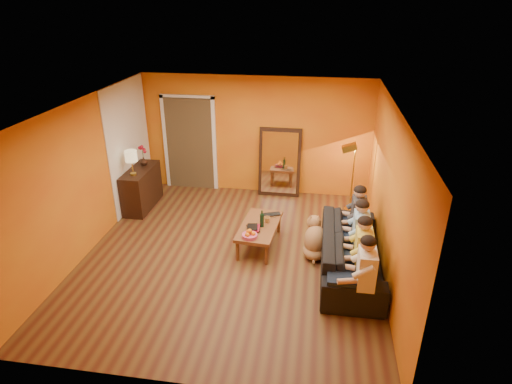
# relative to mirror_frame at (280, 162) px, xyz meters

# --- Properties ---
(room_shell) EXTENTS (5.00, 5.50, 2.60)m
(room_shell) POSITION_rel_mirror_frame_xyz_m (-0.55, -2.26, 0.54)
(room_shell) COLOR brown
(room_shell) RESTS_ON ground
(white_accent) EXTENTS (0.02, 1.90, 2.58)m
(white_accent) POSITION_rel_mirror_frame_xyz_m (-3.04, -0.88, 0.54)
(white_accent) COLOR white
(white_accent) RESTS_ON wall_left
(doorway_recess) EXTENTS (1.06, 0.30, 2.10)m
(doorway_recess) POSITION_rel_mirror_frame_xyz_m (-2.05, 0.20, 0.29)
(doorway_recess) COLOR #3F2D19
(doorway_recess) RESTS_ON floor
(door_jamb_left) EXTENTS (0.08, 0.06, 2.20)m
(door_jamb_left) POSITION_rel_mirror_frame_xyz_m (-2.62, 0.08, 0.29)
(door_jamb_left) COLOR white
(door_jamb_left) RESTS_ON wall_back
(door_jamb_right) EXTENTS (0.08, 0.06, 2.20)m
(door_jamb_right) POSITION_rel_mirror_frame_xyz_m (-1.48, 0.08, 0.29)
(door_jamb_right) COLOR white
(door_jamb_right) RESTS_ON wall_back
(door_header) EXTENTS (1.22, 0.06, 0.08)m
(door_header) POSITION_rel_mirror_frame_xyz_m (-2.05, 0.08, 1.36)
(door_header) COLOR white
(door_header) RESTS_ON wall_back
(mirror_frame) EXTENTS (0.92, 0.27, 1.51)m
(mirror_frame) POSITION_rel_mirror_frame_xyz_m (0.00, 0.00, 0.00)
(mirror_frame) COLOR black
(mirror_frame) RESTS_ON floor
(mirror_glass) EXTENTS (0.78, 0.21, 1.35)m
(mirror_glass) POSITION_rel_mirror_frame_xyz_m (0.00, -0.04, 0.00)
(mirror_glass) COLOR white
(mirror_glass) RESTS_ON mirror_frame
(sideboard) EXTENTS (0.44, 1.18, 0.85)m
(sideboard) POSITION_rel_mirror_frame_xyz_m (-2.79, -1.08, -0.34)
(sideboard) COLOR black
(sideboard) RESTS_ON floor
(table_lamp) EXTENTS (0.24, 0.24, 0.51)m
(table_lamp) POSITION_rel_mirror_frame_xyz_m (-2.79, -1.38, 0.34)
(table_lamp) COLOR beige
(table_lamp) RESTS_ON sideboard
(sofa) EXTENTS (2.38, 0.93, 0.70)m
(sofa) POSITION_rel_mirror_frame_xyz_m (1.45, -2.75, -0.41)
(sofa) COLOR black
(sofa) RESTS_ON floor
(coffee_table) EXTENTS (0.72, 1.27, 0.42)m
(coffee_table) POSITION_rel_mirror_frame_xyz_m (-0.12, -2.25, -0.55)
(coffee_table) COLOR brown
(coffee_table) RESTS_ON floor
(floor_lamp) EXTENTS (0.31, 0.26, 1.44)m
(floor_lamp) POSITION_rel_mirror_frame_xyz_m (1.55, -0.60, -0.04)
(floor_lamp) COLOR gold
(floor_lamp) RESTS_ON floor
(dog) EXTENTS (0.45, 0.65, 0.73)m
(dog) POSITION_rel_mirror_frame_xyz_m (0.87, -2.44, -0.39)
(dog) COLOR #A4694A
(dog) RESTS_ON floor
(person_far_left) EXTENTS (0.70, 0.44, 1.22)m
(person_far_left) POSITION_rel_mirror_frame_xyz_m (1.58, -3.75, -0.15)
(person_far_left) COLOR silver
(person_far_left) RESTS_ON sofa
(person_mid_left) EXTENTS (0.70, 0.44, 1.22)m
(person_mid_left) POSITION_rel_mirror_frame_xyz_m (1.58, -3.20, -0.15)
(person_mid_left) COLOR gold
(person_mid_left) RESTS_ON sofa
(person_mid_right) EXTENTS (0.70, 0.44, 1.22)m
(person_mid_right) POSITION_rel_mirror_frame_xyz_m (1.58, -2.65, -0.15)
(person_mid_right) COLOR #8FBADD
(person_mid_right) RESTS_ON sofa
(person_far_right) EXTENTS (0.70, 0.44, 1.22)m
(person_far_right) POSITION_rel_mirror_frame_xyz_m (1.58, -2.10, -0.15)
(person_far_right) COLOR #313035
(person_far_right) RESTS_ON sofa
(fruit_bowl) EXTENTS (0.26, 0.26, 0.16)m
(fruit_bowl) POSITION_rel_mirror_frame_xyz_m (-0.22, -2.70, -0.26)
(fruit_bowl) COLOR #C4456F
(fruit_bowl) RESTS_ON coffee_table
(wine_bottle) EXTENTS (0.07, 0.07, 0.31)m
(wine_bottle) POSITION_rel_mirror_frame_xyz_m (-0.07, -2.30, -0.18)
(wine_bottle) COLOR black
(wine_bottle) RESTS_ON coffee_table
(tumbler) EXTENTS (0.11, 0.11, 0.10)m
(tumbler) POSITION_rel_mirror_frame_xyz_m (-0.00, -2.13, -0.29)
(tumbler) COLOR #B27F3F
(tumbler) RESTS_ON coffee_table
(laptop) EXTENTS (0.39, 0.32, 0.03)m
(laptop) POSITION_rel_mirror_frame_xyz_m (0.06, -1.90, -0.33)
(laptop) COLOR black
(laptop) RESTS_ON coffee_table
(book_lower) EXTENTS (0.27, 0.32, 0.03)m
(book_lower) POSITION_rel_mirror_frame_xyz_m (-0.30, -2.45, -0.33)
(book_lower) COLOR black
(book_lower) RESTS_ON coffee_table
(book_mid) EXTENTS (0.21, 0.28, 0.02)m
(book_mid) POSITION_rel_mirror_frame_xyz_m (-0.29, -2.44, -0.30)
(book_mid) COLOR #A4122A
(book_mid) RESTS_ON book_lower
(book_upper) EXTENTS (0.21, 0.26, 0.02)m
(book_upper) POSITION_rel_mirror_frame_xyz_m (-0.30, -2.46, -0.28)
(book_upper) COLOR black
(book_upper) RESTS_ON book_mid
(vase) EXTENTS (0.16, 0.16, 0.17)m
(vase) POSITION_rel_mirror_frame_xyz_m (-2.79, -0.83, 0.18)
(vase) COLOR black
(vase) RESTS_ON sideboard
(flowers) EXTENTS (0.17, 0.17, 0.45)m
(flowers) POSITION_rel_mirror_frame_xyz_m (-2.79, -0.83, 0.43)
(flowers) COLOR #A4122A
(flowers) RESTS_ON vase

